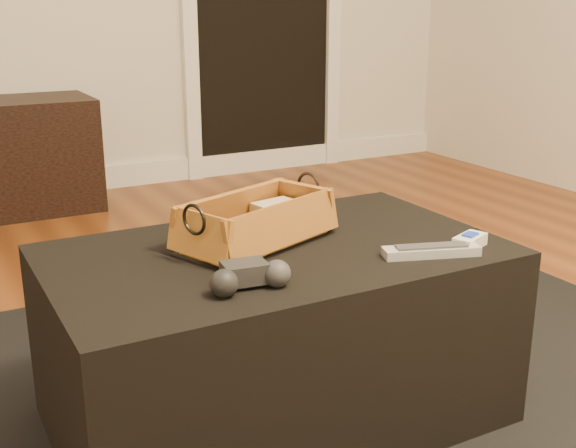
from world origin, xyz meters
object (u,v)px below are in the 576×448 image
wicker_basket (256,224)px  cream_gadget (470,241)px  ottoman (276,335)px  game_controller (249,276)px  tv_remote (255,236)px  silver_remote (431,251)px

wicker_basket → cream_gadget: bearing=-32.3°
ottoman → game_controller: game_controller is taller
wicker_basket → cream_gadget: (0.40, -0.26, -0.03)m
ottoman → game_controller: size_ratio=6.08×
tv_remote → cream_gadget: (0.42, -0.24, -0.01)m
silver_remote → game_controller: bearing=177.8°
tv_remote → cream_gadget: bearing=-56.6°
cream_gadget → tv_remote: bearing=150.6°
game_controller → ottoman: bearing=50.0°
wicker_basket → silver_remote: size_ratio=1.93×
cream_gadget → wicker_basket: bearing=147.7°
ottoman → cream_gadget: bearing=-27.1°
tv_remote → wicker_basket: (0.01, 0.02, 0.02)m
game_controller → cream_gadget: bearing=-1.4°
wicker_basket → cream_gadget: wicker_basket is taller
wicker_basket → ottoman: bearing=-71.9°
game_controller → silver_remote: (0.43, -0.02, -0.02)m
cream_gadget → game_controller: bearing=178.6°
tv_remote → silver_remote: size_ratio=0.92×
wicker_basket → cream_gadget: size_ratio=4.28×
game_controller → silver_remote: 0.43m
silver_remote → wicker_basket: bearing=138.5°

